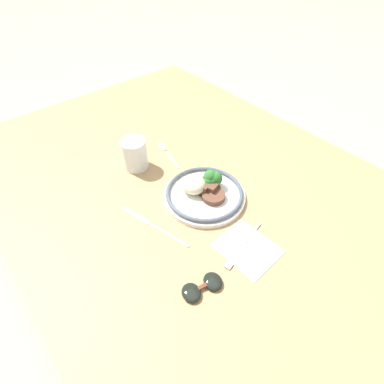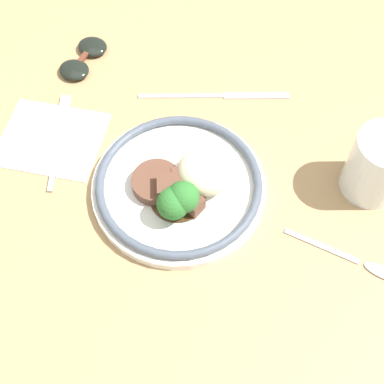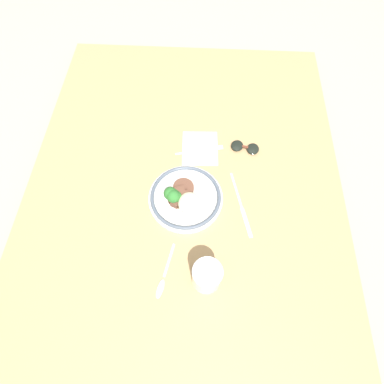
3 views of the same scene
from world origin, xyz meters
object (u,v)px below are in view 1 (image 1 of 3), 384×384
at_px(juice_glass, 135,156).
at_px(knife, 151,224).
at_px(fork, 241,249).
at_px(spoon, 165,150).
at_px(plate, 205,191).
at_px(sunglasses, 202,287).

bearing_deg(juice_glass, knife, 155.98).
bearing_deg(knife, fork, -163.87).
xyz_separation_m(fork, spoon, (0.46, -0.10, -0.00)).
relative_size(plate, fork, 1.41).
height_order(spoon, sunglasses, sunglasses).
height_order(juice_glass, knife, juice_glass).
relative_size(knife, sunglasses, 2.15).
bearing_deg(fork, sunglasses, -7.19).
xyz_separation_m(plate, sunglasses, (-0.22, 0.20, -0.01)).
height_order(fork, knife, fork).
bearing_deg(sunglasses, plate, -31.79).
height_order(plate, fork, plate).
height_order(juice_glass, fork, juice_glass).
xyz_separation_m(juice_glass, sunglasses, (-0.46, 0.12, -0.04)).
bearing_deg(spoon, knife, 149.31).
height_order(juice_glass, sunglasses, juice_glass).
bearing_deg(plate, spoon, -9.79).
bearing_deg(juice_glass, fork, -177.15).
bearing_deg(knife, plate, -108.53).
height_order(juice_glass, spoon, juice_glass).
bearing_deg(plate, juice_glass, 17.58).
relative_size(plate, knife, 1.04).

